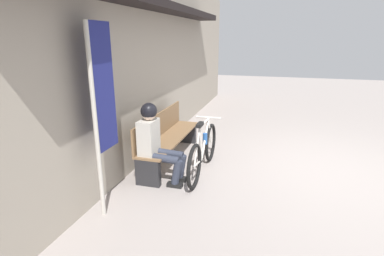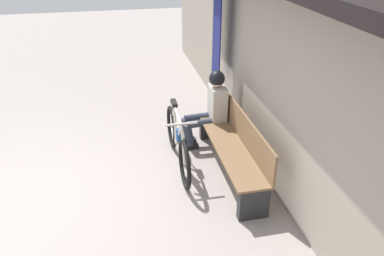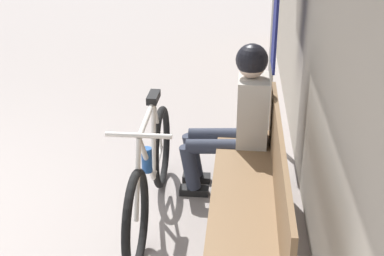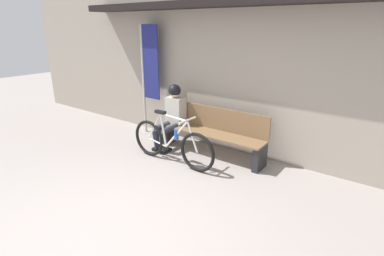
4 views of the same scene
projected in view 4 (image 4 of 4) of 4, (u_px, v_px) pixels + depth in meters
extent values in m
plane|color=gray|center=(109.00, 230.00, 3.34)|extent=(24.00, 24.00, 0.00)
cube|color=#9E9384|center=(239.00, 61.00, 5.02)|extent=(12.00, 0.12, 3.20)
cube|color=black|center=(234.00, 2.00, 4.52)|extent=(6.60, 0.44, 0.12)
cube|color=brown|center=(210.00, 133.00, 5.17)|extent=(1.99, 0.42, 0.03)
cube|color=brown|center=(216.00, 118.00, 5.24)|extent=(1.99, 0.03, 0.40)
cube|color=#232326|center=(168.00, 133.00, 5.77)|extent=(0.10, 0.36, 0.39)
cube|color=#232326|center=(260.00, 158.00, 4.70)|extent=(0.10, 0.36, 0.39)
torus|color=black|center=(149.00, 138.00, 5.17)|extent=(0.64, 0.05, 0.64)
torus|color=black|center=(197.00, 152.00, 4.59)|extent=(0.64, 0.05, 0.64)
cylinder|color=silver|center=(174.00, 117.00, 4.70)|extent=(0.56, 0.03, 0.07)
cylinder|color=silver|center=(176.00, 135.00, 4.76)|extent=(0.48, 0.03, 0.54)
cylinder|color=silver|center=(163.00, 130.00, 4.91)|extent=(0.14, 0.03, 0.56)
cylinder|color=silver|center=(157.00, 142.00, 5.07)|extent=(0.39, 0.03, 0.08)
cylinder|color=silver|center=(154.00, 126.00, 5.01)|extent=(0.31, 0.02, 0.51)
cylinder|color=silver|center=(192.00, 137.00, 4.57)|extent=(0.21, 0.03, 0.47)
cube|color=black|center=(160.00, 112.00, 4.84)|extent=(0.20, 0.07, 0.05)
cylinder|color=silver|center=(188.00, 120.00, 4.54)|extent=(0.03, 0.40, 0.03)
cylinder|color=#235199|center=(176.00, 135.00, 4.76)|extent=(0.07, 0.07, 0.17)
cylinder|color=#2D3342|center=(163.00, 126.00, 5.50)|extent=(0.11, 0.44, 0.13)
cylinder|color=#2D3342|center=(156.00, 138.00, 5.41)|extent=(0.11, 0.17, 0.37)
cube|color=black|center=(158.00, 148.00, 5.50)|extent=(0.10, 0.22, 0.06)
cylinder|color=#2D3342|center=(171.00, 128.00, 5.38)|extent=(0.11, 0.44, 0.13)
cylinder|color=#2D3342|center=(164.00, 141.00, 5.30)|extent=(0.11, 0.17, 0.37)
cube|color=black|center=(166.00, 151.00, 5.39)|extent=(0.10, 0.22, 0.06)
cube|color=#B7B2A8|center=(176.00, 110.00, 5.55)|extent=(0.34, 0.22, 0.50)
sphere|color=beige|center=(175.00, 92.00, 5.42)|extent=(0.20, 0.20, 0.20)
sphere|color=black|center=(175.00, 91.00, 5.42)|extent=(0.23, 0.23, 0.23)
cylinder|color=#B7B2A8|center=(144.00, 81.00, 6.10)|extent=(0.05, 0.05, 2.19)
cube|color=navy|center=(151.00, 63.00, 5.85)|extent=(0.40, 0.02, 1.43)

